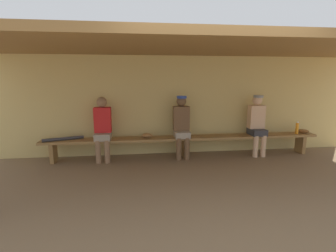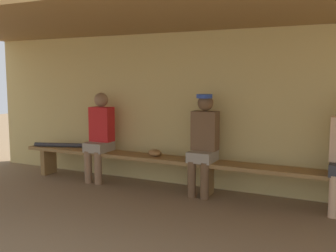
{
  "view_description": "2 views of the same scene",
  "coord_description": "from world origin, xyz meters",
  "px_view_note": "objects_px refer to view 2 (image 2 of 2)",
  "views": [
    {
      "loc": [
        -1.0,
        -3.6,
        1.71
      ],
      "look_at": [
        -0.41,
        1.2,
        0.77
      ],
      "focal_mm": 26.44,
      "sensor_mm": 36.0,
      "label": 1
    },
    {
      "loc": [
        1.74,
        -3.28,
        1.56
      ],
      "look_at": [
        -0.51,
        1.4,
        0.92
      ],
      "focal_mm": 42.12,
      "sensor_mm": 36.0,
      "label": 2
    }
  ],
  "objects_px": {
    "baseball_glove_tan": "(155,153)",
    "baseball_bat": "(59,145)",
    "player_shirtless_tan": "(203,140)",
    "bench": "(208,167)",
    "player_leftmost": "(100,133)"
  },
  "relations": [
    {
      "from": "bench",
      "to": "player_leftmost",
      "type": "distance_m",
      "value": 1.76
    },
    {
      "from": "bench",
      "to": "player_leftmost",
      "type": "bearing_deg",
      "value": 179.9
    },
    {
      "from": "player_leftmost",
      "to": "baseball_glove_tan",
      "type": "bearing_deg",
      "value": 1.75
    },
    {
      "from": "bench",
      "to": "baseball_glove_tan",
      "type": "relative_size",
      "value": 25.0
    },
    {
      "from": "player_shirtless_tan",
      "to": "baseball_bat",
      "type": "relative_size",
      "value": 1.69
    },
    {
      "from": "player_leftmost",
      "to": "baseball_glove_tan",
      "type": "relative_size",
      "value": 5.56
    },
    {
      "from": "bench",
      "to": "player_shirtless_tan",
      "type": "xyz_separation_m",
      "value": [
        -0.07,
        0.0,
        0.36
      ]
    },
    {
      "from": "baseball_glove_tan",
      "to": "baseball_bat",
      "type": "distance_m",
      "value": 1.72
    },
    {
      "from": "bench",
      "to": "baseball_bat",
      "type": "relative_size",
      "value": 7.53
    },
    {
      "from": "baseball_glove_tan",
      "to": "baseball_bat",
      "type": "xyz_separation_m",
      "value": [
        -1.72,
        -0.03,
        -0.01
      ]
    },
    {
      "from": "bench",
      "to": "baseball_bat",
      "type": "xyz_separation_m",
      "value": [
        -2.53,
        -0.0,
        0.11
      ]
    },
    {
      "from": "player_leftmost",
      "to": "baseball_bat",
      "type": "distance_m",
      "value": 0.83
    },
    {
      "from": "player_shirtless_tan",
      "to": "player_leftmost",
      "type": "relative_size",
      "value": 1.01
    },
    {
      "from": "baseball_bat",
      "to": "player_shirtless_tan",
      "type": "bearing_deg",
      "value": -17.62
    },
    {
      "from": "player_leftmost",
      "to": "baseball_bat",
      "type": "height_order",
      "value": "player_leftmost"
    }
  ]
}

